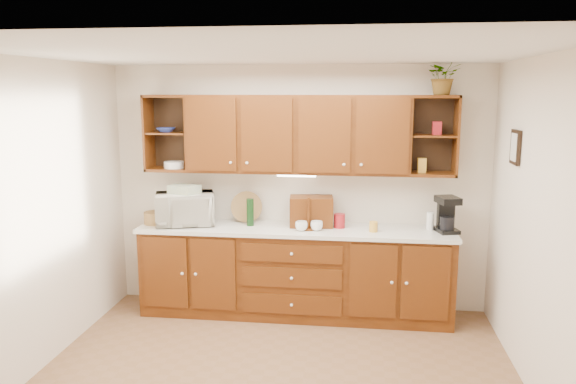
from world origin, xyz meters
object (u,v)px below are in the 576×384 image
(bread_box, at_px, (311,211))
(coffee_maker, at_px, (447,215))
(potted_plant, at_px, (444,76))
(microwave, at_px, (185,209))

(bread_box, relative_size, coffee_maker, 1.23)
(coffee_maker, bearing_deg, potted_plant, 121.39)
(microwave, distance_m, potted_plant, 2.94)
(bread_box, bearing_deg, potted_plant, -5.14)
(coffee_maker, distance_m, potted_plant, 1.37)
(bread_box, bearing_deg, microwave, 178.81)
(microwave, height_order, potted_plant, potted_plant)
(bread_box, distance_m, coffee_maker, 1.37)
(coffee_maker, bearing_deg, microwave, 164.66)
(potted_plant, bearing_deg, coffee_maker, -42.64)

